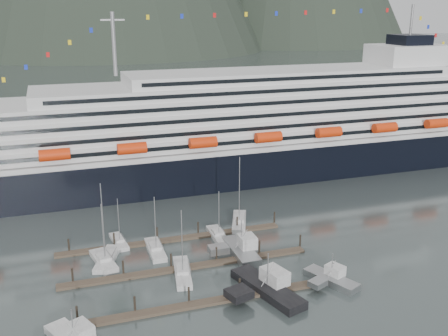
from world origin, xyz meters
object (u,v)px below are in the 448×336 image
(sailboat_c, at_px, (155,250))
(trawler_d, at_px, (331,279))
(cruise_ship, at_px, (258,133))
(sailboat_e, at_px, (119,242))
(trawler_c, at_px, (266,287))
(sailboat_d, at_px, (182,273))
(trawler_e, at_px, (240,250))
(sailboat_g, at_px, (239,222))
(sailboat_a, at_px, (104,261))
(sailboat_f, at_px, (218,236))
(sailboat_b, at_px, (107,259))

(sailboat_c, xyz_separation_m, trawler_d, (27.36, -22.21, 0.40))
(cruise_ship, xyz_separation_m, sailboat_e, (-45.94, -36.78, -11.66))
(sailboat_e, xyz_separation_m, trawler_c, (21.52, -28.05, 0.62))
(sailboat_d, bearing_deg, sailboat_c, 24.16)
(sailboat_c, bearing_deg, trawler_e, -111.47)
(trawler_e, bearing_deg, cruise_ship, -25.01)
(sailboat_g, bearing_deg, sailboat_c, 132.77)
(cruise_ship, relative_size, trawler_e, 16.73)
(trawler_d, bearing_deg, trawler_e, 11.95)
(sailboat_c, distance_m, sailboat_e, 9.03)
(sailboat_a, distance_m, sailboat_f, 24.96)
(cruise_ship, height_order, trawler_d, cruise_ship)
(trawler_d, bearing_deg, sailboat_a, 37.35)
(sailboat_d, bearing_deg, sailboat_b, 61.39)
(cruise_ship, xyz_separation_m, trawler_d, (-12.14, -65.32, -11.21))
(sailboat_b, bearing_deg, cruise_ship, -27.13)
(sailboat_g, bearing_deg, sailboat_d, 157.96)
(sailboat_a, relative_size, trawler_c, 0.79)
(sailboat_b, distance_m, sailboat_d, 15.96)
(sailboat_d, height_order, trawler_c, sailboat_d)
(sailboat_e, bearing_deg, trawler_e, -126.31)
(trawler_d, bearing_deg, sailboat_f, 3.88)
(sailboat_a, height_order, sailboat_b, sailboat_b)
(sailboat_f, bearing_deg, sailboat_a, 101.31)
(cruise_ship, height_order, sailboat_f, cruise_ship)
(sailboat_c, distance_m, trawler_d, 35.24)
(trawler_d, bearing_deg, sailboat_c, 26.77)
(cruise_ship, relative_size, sailboat_d, 15.25)
(sailboat_g, xyz_separation_m, trawler_c, (-5.96, -29.89, 0.55))
(cruise_ship, bearing_deg, sailboat_f, -122.13)
(sailboat_c, distance_m, sailboat_d, 11.32)
(sailboat_a, relative_size, sailboat_f, 1.17)
(cruise_ship, bearing_deg, trawler_e, -115.43)
(cruise_ship, relative_size, sailboat_a, 16.01)
(sailboat_b, bearing_deg, sailboat_f, -60.13)
(sailboat_b, xyz_separation_m, trawler_c, (24.77, -20.66, 0.55))
(sailboat_e, distance_m, trawler_d, 44.24)
(sailboat_g, xyz_separation_m, trawler_d, (6.34, -30.37, 0.37))
(cruise_ship, relative_size, sailboat_e, 19.67)
(sailboat_c, height_order, trawler_d, sailboat_c)
(sailboat_c, relative_size, sailboat_f, 1.13)
(sailboat_a, height_order, trawler_d, sailboat_a)
(sailboat_c, distance_m, trawler_e, 17.20)
(sailboat_f, distance_m, sailboat_g, 8.84)
(cruise_ship, xyz_separation_m, sailboat_d, (-36.68, -54.08, -11.62))
(sailboat_e, distance_m, sailboat_f, 20.87)
(trawler_e, bearing_deg, sailboat_e, 60.54)
(sailboat_a, bearing_deg, cruise_ship, -58.86)
(sailboat_c, xyz_separation_m, sailboat_f, (14.11, 2.68, -0.01))
(sailboat_a, xyz_separation_m, sailboat_g, (31.50, 9.85, 0.02))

